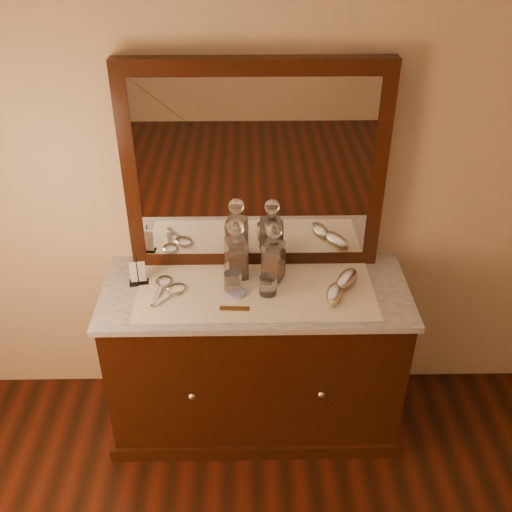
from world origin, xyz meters
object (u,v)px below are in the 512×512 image
(pin_dish, at_px, (237,293))
(decanter_right, at_px, (274,258))
(hand_mirror_outer, at_px, (162,283))
(hand_mirror_inner, at_px, (173,291))
(mirror_frame, at_px, (255,169))
(brush_far, at_px, (347,280))
(dresser_cabinet, at_px, (256,359))
(comb, at_px, (235,308))
(brush_near, at_px, (334,294))
(napkin_rack, at_px, (138,273))
(decanter_left, at_px, (236,255))

(pin_dish, height_order, decanter_right, decanter_right)
(hand_mirror_outer, xyz_separation_m, hand_mirror_inner, (0.06, -0.06, 0.00))
(mirror_frame, height_order, hand_mirror_inner, mirror_frame)
(brush_far, bearing_deg, dresser_cabinet, -176.37)
(dresser_cabinet, distance_m, decanter_right, 0.57)
(comb, height_order, hand_mirror_outer, hand_mirror_outer)
(pin_dish, height_order, hand_mirror_inner, hand_mirror_inner)
(brush_near, xyz_separation_m, hand_mirror_inner, (-0.74, 0.05, -0.01))
(mirror_frame, bearing_deg, decanter_right, -61.29)
(comb, relative_size, brush_near, 0.77)
(dresser_cabinet, height_order, mirror_frame, mirror_frame)
(napkin_rack, xyz_separation_m, hand_mirror_outer, (0.11, -0.02, -0.04))
(decanter_left, distance_m, decanter_right, 0.18)
(dresser_cabinet, distance_m, hand_mirror_inner, 0.59)
(napkin_rack, height_order, decanter_left, decanter_left)
(dresser_cabinet, bearing_deg, hand_mirror_inner, -176.20)
(pin_dish, relative_size, hand_mirror_outer, 0.43)
(dresser_cabinet, xyz_separation_m, mirror_frame, (0.00, 0.25, 0.94))
(napkin_rack, bearing_deg, mirror_frame, 18.38)
(brush_far, bearing_deg, mirror_frame, 153.06)
(mirror_frame, xyz_separation_m, decanter_left, (-0.09, -0.14, -0.38))
(dresser_cabinet, height_order, decanter_right, decanter_right)
(mirror_frame, relative_size, pin_dish, 13.62)
(hand_mirror_inner, bearing_deg, comb, -24.21)
(napkin_rack, height_order, hand_mirror_inner, napkin_rack)
(pin_dish, height_order, brush_far, brush_far)
(mirror_frame, bearing_deg, pin_dish, -107.20)
(mirror_frame, bearing_deg, hand_mirror_inner, -144.69)
(mirror_frame, xyz_separation_m, decanter_right, (0.09, -0.16, -0.38))
(pin_dish, height_order, napkin_rack, napkin_rack)
(comb, xyz_separation_m, decanter_left, (0.01, 0.26, 0.12))
(decanter_right, xyz_separation_m, hand_mirror_outer, (-0.52, -0.05, -0.11))
(napkin_rack, bearing_deg, hand_mirror_inner, -26.94)
(pin_dish, bearing_deg, comb, -93.96)
(mirror_frame, relative_size, hand_mirror_outer, 5.80)
(hand_mirror_outer, bearing_deg, brush_near, -8.53)
(comb, xyz_separation_m, hand_mirror_outer, (-0.34, 0.19, 0.00))
(decanter_right, relative_size, brush_far, 1.53)
(mirror_frame, xyz_separation_m, brush_far, (0.43, -0.22, -0.47))
(brush_far, relative_size, hand_mirror_outer, 0.94)
(brush_near, bearing_deg, pin_dish, 174.83)
(pin_dish, height_order, brush_near, brush_near)
(brush_near, xyz_separation_m, hand_mirror_outer, (-0.80, 0.12, -0.01))
(comb, bearing_deg, pin_dish, 88.94)
(pin_dish, bearing_deg, decanter_right, 36.39)
(brush_far, bearing_deg, napkin_rack, 178.00)
(comb, bearing_deg, decanter_left, 91.40)
(napkin_rack, xyz_separation_m, decanter_right, (0.64, 0.03, 0.06))
(dresser_cabinet, distance_m, comb, 0.48)
(decanter_left, bearing_deg, mirror_frame, 57.96)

